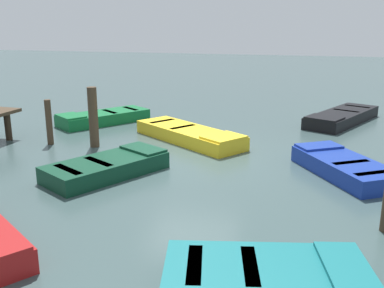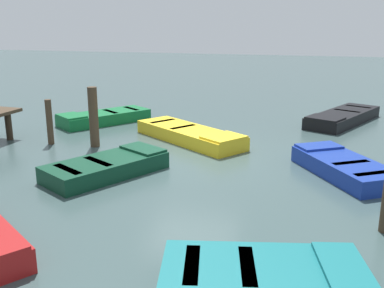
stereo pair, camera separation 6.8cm
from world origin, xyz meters
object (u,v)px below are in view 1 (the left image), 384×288
(rowboat_dark_green, at_px, (107,166))
(rowboat_yellow, at_px, (190,134))
(rowboat_black, at_px, (342,117))
(rowboat_teal, at_px, (267,277))
(rowboat_green, at_px, (103,117))
(mooring_piling_near_right, at_px, (49,122))
(mooring_piling_far_right, at_px, (93,117))
(rowboat_blue, at_px, (344,166))

(rowboat_dark_green, height_order, rowboat_yellow, same)
(rowboat_black, distance_m, rowboat_yellow, 6.18)
(rowboat_teal, height_order, rowboat_yellow, same)
(rowboat_teal, height_order, rowboat_green, same)
(rowboat_dark_green, bearing_deg, rowboat_teal, -103.20)
(rowboat_dark_green, relative_size, rowboat_green, 0.95)
(rowboat_dark_green, distance_m, rowboat_teal, 5.72)
(mooring_piling_near_right, bearing_deg, rowboat_yellow, -69.56)
(rowboat_green, bearing_deg, rowboat_teal, 72.37)
(mooring_piling_near_right, bearing_deg, rowboat_green, -3.98)
(rowboat_black, relative_size, rowboat_yellow, 1.05)
(rowboat_black, height_order, mooring_piling_far_right, mooring_piling_far_right)
(rowboat_dark_green, height_order, rowboat_teal, same)
(rowboat_blue, bearing_deg, rowboat_green, 33.12)
(rowboat_teal, height_order, mooring_piling_far_right, mooring_piling_far_right)
(rowboat_dark_green, bearing_deg, rowboat_yellow, 12.53)
(rowboat_dark_green, distance_m, rowboat_blue, 5.72)
(rowboat_teal, xyz_separation_m, rowboat_black, (11.46, -1.45, -0.00))
(rowboat_black, bearing_deg, rowboat_dark_green, -12.06)
(rowboat_dark_green, distance_m, mooring_piling_far_right, 2.77)
(rowboat_blue, height_order, mooring_piling_near_right, mooring_piling_near_right)
(rowboat_green, height_order, rowboat_black, same)
(rowboat_yellow, height_order, mooring_piling_near_right, mooring_piling_near_right)
(rowboat_teal, distance_m, rowboat_black, 11.55)
(rowboat_teal, relative_size, rowboat_green, 0.88)
(rowboat_teal, xyz_separation_m, rowboat_blue, (5.37, -1.25, -0.00))
(rowboat_green, bearing_deg, mooring_piling_far_right, 56.81)
(rowboat_green, bearing_deg, mooring_piling_near_right, 30.65)
(rowboat_green, distance_m, rowboat_black, 8.76)
(rowboat_yellow, bearing_deg, rowboat_blue, 9.96)
(rowboat_dark_green, height_order, rowboat_black, same)
(rowboat_teal, relative_size, mooring_piling_near_right, 2.19)
(rowboat_teal, height_order, rowboat_black, same)
(rowboat_teal, bearing_deg, mooring_piling_near_right, 127.28)
(mooring_piling_near_right, bearing_deg, rowboat_teal, -129.54)
(rowboat_teal, relative_size, rowboat_blue, 0.96)
(rowboat_green, distance_m, mooring_piling_far_right, 3.26)
(rowboat_blue, bearing_deg, rowboat_dark_green, 72.72)
(rowboat_black, xyz_separation_m, rowboat_blue, (-6.09, 0.20, 0.00))
(rowboat_blue, height_order, rowboat_yellow, same)
(rowboat_dark_green, relative_size, mooring_piling_near_right, 2.35)
(rowboat_green, xyz_separation_m, rowboat_black, (2.46, -8.41, -0.00))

